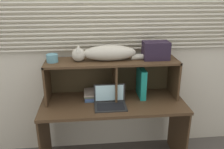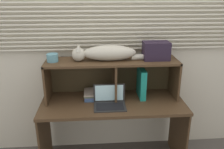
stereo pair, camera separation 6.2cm
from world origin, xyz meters
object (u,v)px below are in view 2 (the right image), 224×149
(laptop, at_px, (110,102))
(binder_upright, at_px, (141,83))
(cat, at_px, (106,53))
(book_stack, at_px, (93,94))
(small_basket, at_px, (52,58))
(storage_box, at_px, (156,51))

(laptop, bearing_deg, binder_upright, 28.80)
(cat, relative_size, laptop, 2.84)
(laptop, relative_size, book_stack, 1.37)
(book_stack, height_order, small_basket, small_basket)
(small_basket, bearing_deg, cat, 0.00)
(binder_upright, bearing_deg, cat, 180.00)
(book_stack, bearing_deg, laptop, -49.05)
(cat, xyz_separation_m, binder_upright, (0.36, -0.00, -0.32))
(cat, height_order, storage_box, storage_box)
(laptop, bearing_deg, small_basket, 160.91)
(book_stack, height_order, storage_box, storage_box)
(laptop, distance_m, small_basket, 0.70)
(cat, distance_m, book_stack, 0.46)
(laptop, relative_size, storage_box, 1.19)
(cat, bearing_deg, storage_box, -0.00)
(laptop, xyz_separation_m, binder_upright, (0.34, 0.19, 0.11))
(storage_box, bearing_deg, small_basket, 180.00)
(cat, xyz_separation_m, laptop, (0.02, -0.19, -0.43))
(binder_upright, relative_size, storage_box, 1.19)
(book_stack, distance_m, storage_box, 0.79)
(laptop, bearing_deg, book_stack, 130.95)
(book_stack, bearing_deg, small_basket, -179.94)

